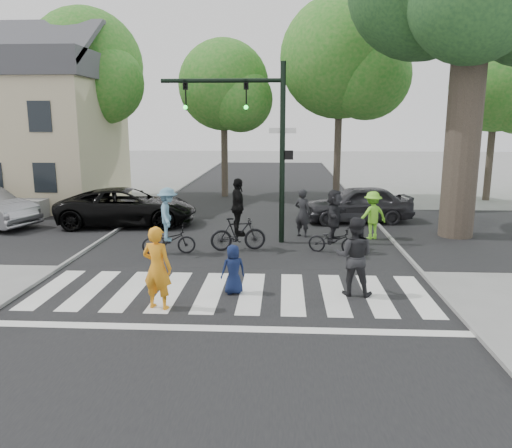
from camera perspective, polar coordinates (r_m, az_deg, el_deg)
The scene contains 23 objects.
ground at distance 11.39m, azimuth -3.40°, elevation -9.47°, with size 120.00×120.00×0.00m, color gray.
road_stem at distance 16.13m, azimuth -1.38°, elevation -3.05°, with size 10.00×70.00×0.01m, color black.
road_cross at distance 19.04m, azimuth -0.66°, elevation -0.76°, with size 70.00×10.00×0.01m, color black.
curb_left at distance 17.27m, azimuth -18.35°, elevation -2.51°, with size 0.10×70.00×0.10m, color gray.
curb_right at distance 16.51m, azimuth 16.40°, elevation -3.03°, with size 0.10×70.00×0.10m, color gray.
crosswalk at distance 12.01m, azimuth -3.04°, elevation -8.30°, with size 10.00×3.85×0.01m.
traffic_signal at distance 16.78m, azimuth 0.11°, elevation 10.98°, with size 4.45×0.29×6.00m.
bg_tree_0 at distance 30.56m, azimuth -27.08°, elevation 14.27°, with size 5.46×5.20×8.97m.
bg_tree_1 at distance 27.99m, azimuth -18.43°, elevation 16.33°, with size 6.09×5.80×9.80m.
bg_tree_2 at distance 27.39m, azimuth -3.23°, elevation 15.16°, with size 5.04×4.80×8.40m.
bg_tree_3 at distance 26.16m, azimuth 10.37°, elevation 17.72°, with size 6.30×6.00×10.20m.
bg_tree_4 at distance 28.89m, azimuth 26.31°, elevation 13.54°, with size 4.83×4.60×8.15m.
house at distance 27.65m, azimuth -24.66°, elevation 10.00°, with size 8.40×8.10×8.82m.
pedestrian_woman at distance 11.22m, azimuth -11.23°, elevation -4.95°, with size 0.68×0.45×1.88m, color orange.
pedestrian_child at distance 12.05m, azimuth -2.62°, elevation -5.21°, with size 0.59×0.39×1.22m, color #0F1A3D.
pedestrian_adult at distance 12.11m, azimuth 11.15°, elevation -3.65°, with size 0.92×0.72×1.90m, color black.
cyclist_left at distance 15.78m, azimuth -10.00°, elevation -0.18°, with size 1.74×1.18×2.11m.
cyclist_mid at distance 16.00m, azimuth -2.06°, elevation 0.34°, with size 1.86×1.16×2.34m.
cyclist_right at distance 15.81m, azimuth 8.89°, elevation -0.13°, with size 1.70×1.57×2.03m.
car_suv at distance 20.56m, azimuth -14.45°, elevation 1.92°, with size 2.50×5.41×1.50m, color black.
car_grey at distance 21.00m, azimuth 11.50°, elevation 2.27°, with size 1.80×4.47×1.52m, color #302F34.
bystander_hivis at distance 18.05m, azimuth 13.15°, elevation 0.97°, with size 1.10×0.63×1.70m, color #7CDE2F.
bystander_dark at distance 17.96m, azimuth 5.36°, elevation 1.26°, with size 0.64×0.42×1.75m, color black.
Camera 1 is at (1.26, -10.55, 4.10)m, focal length 35.00 mm.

